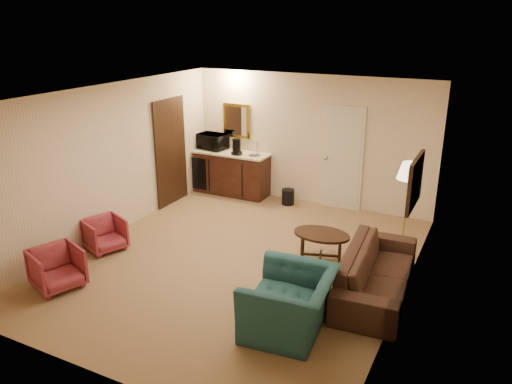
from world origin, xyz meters
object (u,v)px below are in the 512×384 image
floor_lamp (406,206)px  microwave (213,140)px  coffee_table (321,248)px  waste_bin (288,197)px  wetbar_cabinet (232,173)px  sofa (378,265)px  rose_chair_near (105,233)px  teal_armchair (290,294)px  rose_chair_far (57,266)px  coffee_maker (237,147)px

floor_lamp → microwave: 4.53m
coffee_table → waste_bin: 2.60m
wetbar_cabinet → sofa: size_ratio=0.75×
rose_chair_near → teal_armchair: bearing=-79.0°
rose_chair_far → coffee_maker: coffee_maker is taller
wetbar_cabinet → sofa: wetbar_cabinet is taller
sofa → floor_lamp: size_ratio=1.47×
sofa → coffee_table: sofa is taller
sofa → teal_armchair: size_ratio=1.92×
rose_chair_far → coffee_table: size_ratio=0.74×
rose_chair_near → floor_lamp: 4.91m
wetbar_cabinet → rose_chair_far: size_ratio=2.52×
rose_chair_near → floor_lamp: size_ratio=0.40×
teal_armchair → floor_lamp: (0.78, 2.94, 0.24)m
rose_chair_near → rose_chair_far: 1.25m
wetbar_cabinet → coffee_table: wetbar_cabinet is taller
coffee_table → coffee_maker: (-2.62, 2.10, 0.83)m
wetbar_cabinet → floor_lamp: 4.02m
sofa → waste_bin: bearing=38.4°
coffee_maker → microwave: bearing=162.8°
microwave → wetbar_cabinet: bearing=0.4°
wetbar_cabinet → floor_lamp: (3.85, -1.12, 0.28)m
coffee_table → waste_bin: size_ratio=2.77×
rose_chair_near → coffee_table: size_ratio=0.68×
microwave → coffee_maker: size_ratio=1.83×
coffee_maker → coffee_table: bearing=-41.0°
coffee_table → microwave: 4.12m
rose_chair_near → coffee_maker: 3.40m
coffee_table → wetbar_cabinet: bearing=141.8°
coffee_table → floor_lamp: size_ratio=0.59×
coffee_table → microwave: size_ratio=1.45×
rose_chair_far → waste_bin: size_ratio=2.05×
sofa → rose_chair_far: bearing=110.3°
rose_chair_near → microwave: 3.52m
rose_chair_near → coffee_maker: (0.69, 3.24, 0.79)m
rose_chair_far → microwave: 4.72m
teal_armchair → coffee_table: (-0.25, 1.84, -0.24)m
floor_lamp → waste_bin: 2.77m
wetbar_cabinet → sofa: 4.66m
rose_chair_far → wetbar_cabinet: bearing=17.3°
wetbar_cabinet → waste_bin: 1.39m
wetbar_cabinet → microwave: size_ratio=2.71×
wetbar_cabinet → waste_bin: size_ratio=5.17×
coffee_table → floor_lamp: (1.03, 1.10, 0.49)m
microwave → coffee_maker: (0.69, -0.18, -0.04)m
floor_lamp → waste_bin: floor_lamp is taller
teal_armchair → coffee_table: teal_armchair is taller
sofa → rose_chair_far: 4.46m
waste_bin → coffee_maker: coffee_maker is taller
teal_armchair → waste_bin: 4.35m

